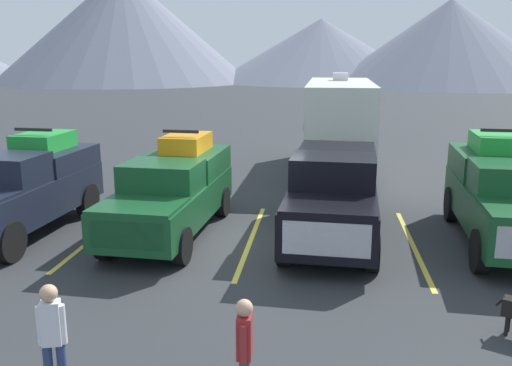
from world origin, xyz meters
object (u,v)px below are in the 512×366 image
pickup_truck_a (21,186)px  pickup_truck_d (503,194)px  pickup_truck_c (333,193)px  camper_trailer_a (339,121)px  pickup_truck_b (173,189)px  person_a (244,349)px  person_b (52,336)px

pickup_truck_a → pickup_truck_d: pickup_truck_d is taller
pickup_truck_c → camper_trailer_a: 8.11m
pickup_truck_b → camper_trailer_a: (4.39, 8.13, 0.84)m
person_a → person_b: bearing=-179.2°
pickup_truck_c → camper_trailer_a: bearing=87.6°
pickup_truck_d → pickup_truck_a: bearing=-177.0°
camper_trailer_a → person_a: (-1.55, -15.23, -1.07)m
camper_trailer_a → person_a: bearing=-95.8°
pickup_truck_b → person_a: 7.65m
pickup_truck_a → camper_trailer_a: (8.26, 8.55, 0.78)m
pickup_truck_c → pickup_truck_d: size_ratio=1.02×
pickup_truck_b → camper_trailer_a: 9.27m
pickup_truck_a → person_b: pickup_truck_a is taller
pickup_truck_c → person_b: (-3.72, -7.21, -0.19)m
pickup_truck_a → pickup_truck_d: size_ratio=0.97×
pickup_truck_c → person_a: pickup_truck_c is taller
pickup_truck_b → person_b: pickup_truck_b is taller
pickup_truck_a → person_a: bearing=-44.8°
pickup_truck_a → camper_trailer_a: bearing=46.0°
person_b → pickup_truck_a: bearing=122.1°
camper_trailer_a → person_b: (-4.05, -15.27, -1.02)m
pickup_truck_b → pickup_truck_d: (8.10, 0.20, 0.08)m
pickup_truck_a → person_a: size_ratio=3.44×
pickup_truck_a → person_b: size_ratio=3.27×
pickup_truck_c → pickup_truck_d: 4.05m
pickup_truck_a → pickup_truck_b: pickup_truck_a is taller
camper_trailer_a → person_b: bearing=-104.9°
pickup_truck_a → pickup_truck_d: bearing=3.0°
pickup_truck_d → person_b: 10.69m
pickup_truck_b → pickup_truck_d: pickup_truck_d is taller
pickup_truck_d → person_b: (-7.76, -7.34, -0.26)m
person_a → pickup_truck_d: bearing=54.2°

